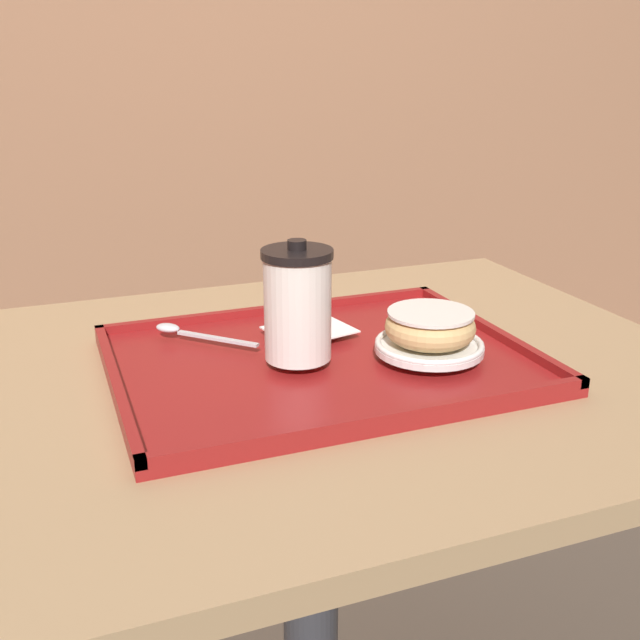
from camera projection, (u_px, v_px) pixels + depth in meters
name	position (u px, v px, depth m)	size (l,w,h in m)	color
wall_behind	(147.00, 6.00, 1.76)	(8.00, 0.05, 2.40)	#9E6B4C
cafe_table	(310.00, 472.00, 1.01)	(1.03, 0.78, 0.71)	tan
serving_tray	(320.00, 362.00, 0.96)	(0.52, 0.39, 0.02)	maroon
napkin_paper	(310.00, 329.00, 1.02)	(0.12, 0.11, 0.00)	white
coffee_cup_front	(298.00, 304.00, 0.90)	(0.09, 0.09, 0.15)	white
plate_with_chocolate_donut	(429.00, 346.00, 0.94)	(0.14, 0.14, 0.01)	white
donut_chocolate_glazed	(430.00, 326.00, 0.93)	(0.11, 0.11, 0.04)	#DBB270
spoon	(183.00, 331.00, 1.00)	(0.12, 0.12, 0.01)	silver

